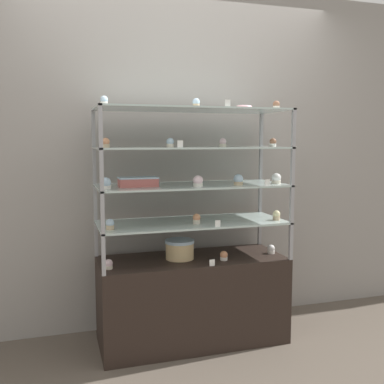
# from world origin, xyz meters

# --- Properties ---
(ground_plane) EXTENTS (20.00, 20.00, 0.00)m
(ground_plane) POSITION_xyz_m (0.00, 0.00, 0.00)
(ground_plane) COLOR brown
(back_wall) EXTENTS (8.00, 0.05, 2.60)m
(back_wall) POSITION_xyz_m (0.00, 0.40, 1.30)
(back_wall) COLOR gray
(back_wall) RESTS_ON ground_plane
(display_base) EXTENTS (1.31, 0.52, 0.61)m
(display_base) POSITION_xyz_m (0.00, 0.00, 0.31)
(display_base) COLOR black
(display_base) RESTS_ON ground_plane
(display_riser_lower) EXTENTS (1.31, 0.52, 0.26)m
(display_riser_lower) POSITION_xyz_m (0.00, 0.00, 0.86)
(display_riser_lower) COLOR #99999E
(display_riser_lower) RESTS_ON display_base
(display_riser_middle) EXTENTS (1.31, 0.52, 0.26)m
(display_riser_middle) POSITION_xyz_m (0.00, 0.00, 1.12)
(display_riser_middle) COLOR #99999E
(display_riser_middle) RESTS_ON display_riser_lower
(display_riser_upper) EXTENTS (1.31, 0.52, 0.26)m
(display_riser_upper) POSITION_xyz_m (0.00, 0.00, 1.38)
(display_riser_upper) COLOR #99999E
(display_riser_upper) RESTS_ON display_riser_middle
(display_riser_top) EXTENTS (1.31, 0.52, 0.26)m
(display_riser_top) POSITION_xyz_m (0.00, 0.00, 1.64)
(display_riser_top) COLOR #99999E
(display_riser_top) RESTS_ON display_riser_upper
(layer_cake_centerpiece) EXTENTS (0.20, 0.20, 0.14)m
(layer_cake_centerpiece) POSITION_xyz_m (-0.09, -0.00, 0.68)
(layer_cake_centerpiece) COLOR #DBBC84
(layer_cake_centerpiece) RESTS_ON display_base
(sheet_cake_frosted) EXTENTS (0.26, 0.13, 0.06)m
(sheet_cake_frosted) POSITION_xyz_m (-0.38, -0.03, 1.16)
(sheet_cake_frosted) COLOR #C66660
(sheet_cake_frosted) RESTS_ON display_riser_middle
(cupcake_0) EXTENTS (0.05, 0.05, 0.06)m
(cupcake_0) POSITION_xyz_m (-0.60, -0.11, 0.64)
(cupcake_0) COLOR beige
(cupcake_0) RESTS_ON display_base
(cupcake_1) EXTENTS (0.05, 0.05, 0.06)m
(cupcake_1) POSITION_xyz_m (0.19, -0.12, 0.64)
(cupcake_1) COLOR white
(cupcake_1) RESTS_ON display_base
(cupcake_2) EXTENTS (0.05, 0.05, 0.06)m
(cupcake_2) POSITION_xyz_m (0.59, -0.05, 0.64)
(cupcake_2) COLOR white
(cupcake_2) RESTS_ON display_base
(price_tag_0) EXTENTS (0.04, 0.00, 0.04)m
(price_tag_0) POSITION_xyz_m (0.07, -0.24, 0.63)
(price_tag_0) COLOR white
(price_tag_0) RESTS_ON display_base
(cupcake_3) EXTENTS (0.05, 0.05, 0.07)m
(cupcake_3) POSITION_xyz_m (-0.58, -0.12, 0.90)
(cupcake_3) COLOR #CCB28C
(cupcake_3) RESTS_ON display_riser_lower
(cupcake_4) EXTENTS (0.05, 0.05, 0.07)m
(cupcake_4) POSITION_xyz_m (0.01, -0.09, 0.90)
(cupcake_4) COLOR beige
(cupcake_4) RESTS_ON display_riser_lower
(cupcake_5) EXTENTS (0.05, 0.05, 0.07)m
(cupcake_5) POSITION_xyz_m (0.59, -0.12, 0.90)
(cupcake_5) COLOR #CCB28C
(cupcake_5) RESTS_ON display_riser_lower
(price_tag_1) EXTENTS (0.04, 0.00, 0.04)m
(price_tag_1) POSITION_xyz_m (0.10, -0.24, 0.89)
(price_tag_1) COLOR white
(price_tag_1) RESTS_ON display_riser_lower
(cupcake_6) EXTENTS (0.07, 0.07, 0.07)m
(cupcake_6) POSITION_xyz_m (-0.60, -0.12, 1.16)
(cupcake_6) COLOR white
(cupcake_6) RESTS_ON display_riser_middle
(cupcake_7) EXTENTS (0.07, 0.07, 0.07)m
(cupcake_7) POSITION_xyz_m (0.00, -0.14, 1.16)
(cupcake_7) COLOR white
(cupcake_7) RESTS_ON display_riser_middle
(cupcake_8) EXTENTS (0.07, 0.07, 0.07)m
(cupcake_8) POSITION_xyz_m (0.30, -0.11, 1.16)
(cupcake_8) COLOR #CCB28C
(cupcake_8) RESTS_ON display_riser_middle
(cupcake_9) EXTENTS (0.07, 0.07, 0.07)m
(cupcake_9) POSITION_xyz_m (0.60, -0.10, 1.16)
(cupcake_9) COLOR beige
(cupcake_9) RESTS_ON display_riser_middle
(price_tag_2) EXTENTS (0.04, 0.00, 0.04)m
(price_tag_2) POSITION_xyz_m (0.46, -0.24, 1.15)
(price_tag_2) COLOR white
(price_tag_2) RESTS_ON display_riser_middle
(cupcake_10) EXTENTS (0.05, 0.05, 0.06)m
(cupcake_10) POSITION_xyz_m (-0.60, -0.11, 1.42)
(cupcake_10) COLOR #CCB28C
(cupcake_10) RESTS_ON display_riser_upper
(cupcake_11) EXTENTS (0.05, 0.05, 0.06)m
(cupcake_11) POSITION_xyz_m (-0.18, -0.12, 1.42)
(cupcake_11) COLOR beige
(cupcake_11) RESTS_ON display_riser_upper
(cupcake_12) EXTENTS (0.05, 0.05, 0.06)m
(cupcake_12) POSITION_xyz_m (0.20, -0.06, 1.42)
(cupcake_12) COLOR beige
(cupcake_12) RESTS_ON display_riser_upper
(cupcake_13) EXTENTS (0.05, 0.05, 0.06)m
(cupcake_13) POSITION_xyz_m (0.59, -0.05, 1.42)
(cupcake_13) COLOR white
(cupcake_13) RESTS_ON display_riser_upper
(price_tag_3) EXTENTS (0.04, 0.00, 0.04)m
(price_tag_3) POSITION_xyz_m (-0.15, -0.24, 1.41)
(price_tag_3) COLOR white
(price_tag_3) RESTS_ON display_riser_upper
(cupcake_14) EXTENTS (0.05, 0.05, 0.06)m
(cupcake_14) POSITION_xyz_m (-0.60, -0.08, 1.68)
(cupcake_14) COLOR white
(cupcake_14) RESTS_ON display_riser_top
(cupcake_15) EXTENTS (0.05, 0.05, 0.06)m
(cupcake_15) POSITION_xyz_m (0.00, -0.09, 1.68)
(cupcake_15) COLOR #CCB28C
(cupcake_15) RESTS_ON display_riser_top
(cupcake_16) EXTENTS (0.05, 0.05, 0.06)m
(cupcake_16) POSITION_xyz_m (0.59, -0.09, 1.68)
(cupcake_16) COLOR beige
(cupcake_16) RESTS_ON display_riser_top
(price_tag_4) EXTENTS (0.04, 0.00, 0.04)m
(price_tag_4) POSITION_xyz_m (0.17, -0.24, 1.67)
(price_tag_4) COLOR white
(price_tag_4) RESTS_ON display_riser_top
(donut_glazed) EXTENTS (0.12, 0.12, 0.03)m
(donut_glazed) POSITION_xyz_m (0.40, 0.03, 1.67)
(donut_glazed) COLOR #EFB2BC
(donut_glazed) RESTS_ON display_riser_top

